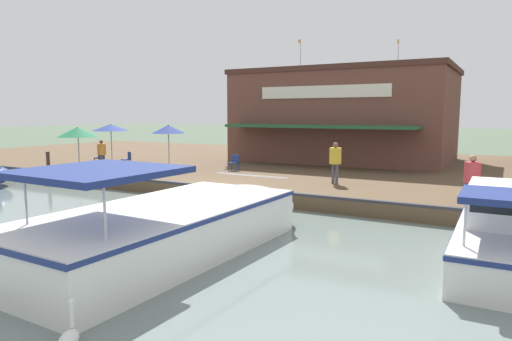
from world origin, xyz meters
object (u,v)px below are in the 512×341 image
at_px(motorboat_mid_row, 500,234).
at_px(patio_umbrella_far_corner, 168,129).
at_px(waterfront_restaurant, 345,115).
at_px(person_near_entrance, 472,175).
at_px(patio_umbrella_mid_patio_left, 78,132).
at_px(person_at_quay_edge, 335,158).
at_px(mooring_post, 48,161).
at_px(patio_umbrella_back_row, 111,128).
at_px(cafe_chair_mid_patio, 473,188).
at_px(cafe_chair_facing_river, 127,159).
at_px(cafe_chair_far_corner_seat, 100,157).
at_px(swan, 69,338).
at_px(person_mid_patio, 102,151).
at_px(cafe_chair_beside_entrance, 234,162).
at_px(motorboat_far_downstream, 183,221).

bearing_deg(motorboat_mid_row, patio_umbrella_far_corner, -114.15).
height_order(waterfront_restaurant, person_near_entrance, waterfront_restaurant).
bearing_deg(patio_umbrella_far_corner, patio_umbrella_mid_patio_left, -65.17).
distance_m(person_at_quay_edge, mooring_post, 15.02).
bearing_deg(patio_umbrella_far_corner, patio_umbrella_back_row, -99.76).
distance_m(cafe_chair_mid_patio, motorboat_mid_row, 5.25).
bearing_deg(patio_umbrella_back_row, patio_umbrella_far_corner, 80.24).
height_order(cafe_chair_facing_river, cafe_chair_far_corner_seat, same).
xyz_separation_m(cafe_chair_far_corner_seat, motorboat_mid_row, (6.96, 20.99, -0.28)).
distance_m(person_near_entrance, swan, 12.47).
xyz_separation_m(person_at_quay_edge, person_mid_patio, (1.07, -12.95, -0.15)).
bearing_deg(motorboat_mid_row, waterfront_restaurant, -151.05).
bearing_deg(swan, person_at_quay_edge, -176.68).
bearing_deg(person_mid_patio, waterfront_restaurant, 138.89).
bearing_deg(cafe_chair_beside_entrance, cafe_chair_far_corner_seat, -79.17).
bearing_deg(cafe_chair_mid_patio, patio_umbrella_mid_patio_left, -89.68).
distance_m(motorboat_mid_row, swan, 9.44).
bearing_deg(motorboat_far_downstream, patio_umbrella_back_row, -127.46).
relative_size(patio_umbrella_back_row, patio_umbrella_mid_patio_left, 1.04).
distance_m(cafe_chair_mid_patio, cafe_chair_far_corner_seat, 20.12).
distance_m(cafe_chair_mid_patio, mooring_post, 20.22).
height_order(patio_umbrella_mid_patio_left, mooring_post, patio_umbrella_mid_patio_left).
distance_m(cafe_chair_beside_entrance, motorboat_mid_row, 15.29).
bearing_deg(swan, patio_umbrella_back_row, -135.09).
bearing_deg(patio_umbrella_far_corner, waterfront_restaurant, 146.67).
bearing_deg(cafe_chair_facing_river, swan, 42.27).
height_order(cafe_chair_mid_patio, person_at_quay_edge, person_at_quay_edge).
relative_size(cafe_chair_beside_entrance, cafe_chair_far_corner_seat, 1.00).
bearing_deg(mooring_post, cafe_chair_far_corner_seat, 177.98).
height_order(patio_umbrella_far_corner, cafe_chair_beside_entrance, patio_umbrella_far_corner).
relative_size(person_mid_patio, motorboat_mid_row, 0.28).
xyz_separation_m(person_near_entrance, motorboat_mid_row, (3.88, 0.92, -0.89)).
bearing_deg(cafe_chair_facing_river, patio_umbrella_back_row, -113.83).
bearing_deg(motorboat_mid_row, mooring_post, -99.61).
distance_m(cafe_chair_beside_entrance, swan, 17.63).
xyz_separation_m(patio_umbrella_back_row, cafe_chair_beside_entrance, (-0.50, 8.51, -1.69)).
height_order(patio_umbrella_back_row, motorboat_mid_row, patio_umbrella_back_row).
distance_m(cafe_chair_facing_river, motorboat_far_downstream, 14.94).
distance_m(patio_umbrella_mid_patio_left, person_at_quay_edge, 14.19).
bearing_deg(swan, cafe_chair_beside_entrance, -156.33).
bearing_deg(patio_umbrella_far_corner, mooring_post, -55.34).
relative_size(patio_umbrella_back_row, patio_umbrella_far_corner, 0.99).
relative_size(patio_umbrella_back_row, person_at_quay_edge, 1.35).
height_order(cafe_chair_facing_river, motorboat_mid_row, motorboat_mid_row).
relative_size(patio_umbrella_mid_patio_left, motorboat_mid_row, 0.41).
relative_size(cafe_chair_far_corner_seat, mooring_post, 0.83).
bearing_deg(cafe_chair_beside_entrance, waterfront_restaurant, 159.15).
bearing_deg(cafe_chair_beside_entrance, swan, 23.67).
height_order(person_at_quay_edge, person_near_entrance, person_at_quay_edge).
distance_m(patio_umbrella_back_row, cafe_chair_beside_entrance, 8.69).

